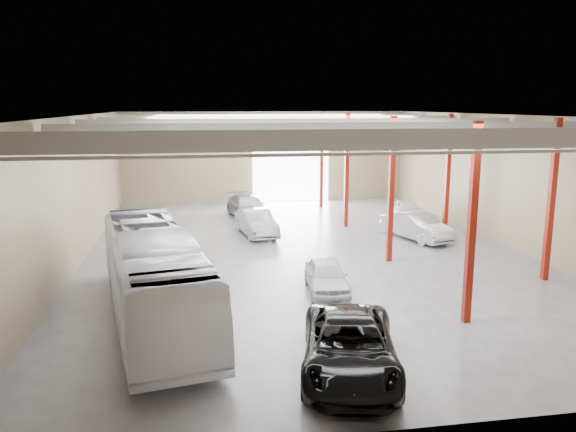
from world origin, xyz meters
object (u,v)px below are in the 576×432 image
object	(u,v)px
car_right_near	(417,226)
black_sedan	(350,346)
car_right_far	(407,210)
car_row_a	(327,276)
coach_bus	(154,276)
car_row_b	(256,223)
car_row_c	(248,207)

from	to	relation	value
car_right_near	black_sedan	bearing A→B (deg)	-136.95
car_right_far	car_row_a	bearing A→B (deg)	-121.45
coach_bus	car_right_far	bearing A→B (deg)	34.21
coach_bus	car_row_b	bearing A→B (deg)	57.62
car_row_a	car_row_b	distance (m)	10.64
black_sedan	car_right_far	xyz separation A→B (m)	(9.58, 20.20, -0.13)
coach_bus	black_sedan	world-z (taller)	coach_bus
coach_bus	car_right_near	world-z (taller)	coach_bus
black_sedan	car_right_near	world-z (taller)	black_sedan
black_sedan	car_row_a	size ratio (longest dim) A/B	1.44
coach_bus	car_row_a	world-z (taller)	coach_bus
car_row_b	car_row_c	bearing A→B (deg)	80.63
car_row_c	car_right_near	world-z (taller)	car_right_near
car_row_b	car_row_c	distance (m)	5.20
car_row_a	car_right_near	xyz separation A→B (m)	(7.13, 8.00, 0.11)
car_row_b	car_right_far	world-z (taller)	car_row_b
car_right_near	car_right_far	bearing A→B (deg)	55.89
car_row_a	car_row_c	size ratio (longest dim) A/B	0.76
car_row_a	car_right_near	distance (m)	10.72
black_sedan	coach_bus	bearing A→B (deg)	152.04
coach_bus	car_row_a	distance (m)	7.06
black_sedan	car_row_b	world-z (taller)	black_sedan
coach_bus	car_right_far	xyz separation A→B (m)	(15.29, 15.20, -0.97)
car_row_c	car_row_b	bearing A→B (deg)	-99.00
car_row_a	car_row_c	distance (m)	15.79
car_row_a	car_right_near	bearing A→B (deg)	53.67
coach_bus	car_row_b	size ratio (longest dim) A/B	2.58
coach_bus	car_row_a	size ratio (longest dim) A/B	2.96
black_sedan	car_right_near	bearing A→B (deg)	74.81
car_right_far	car_right_near	bearing A→B (deg)	-104.02
car_row_a	car_row_c	world-z (taller)	car_row_c
car_row_b	car_right_far	xyz separation A→B (m)	(10.30, 2.70, -0.08)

